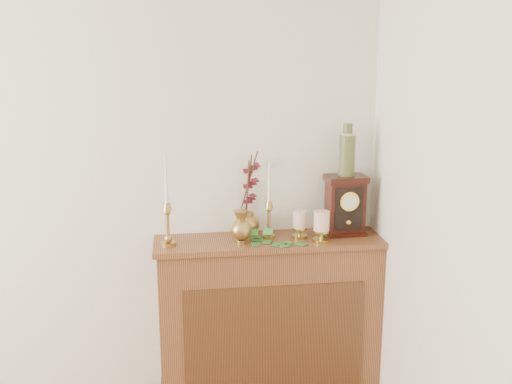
{
  "coord_description": "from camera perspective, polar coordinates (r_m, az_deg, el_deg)",
  "views": [
    {
      "loc": [
        0.92,
        -0.92,
        1.94
      ],
      "look_at": [
        1.32,
        2.05,
        1.2
      ],
      "focal_mm": 42.0,
      "sensor_mm": 36.0,
      "label": 1
    }
  ],
  "objects": [
    {
      "name": "candlestick_left",
      "position": [
        3.09,
        -8.44,
        -2.37
      ],
      "size": [
        0.08,
        0.08,
        0.47
      ],
      "rotation": [
        0.0,
        0.0,
        0.22
      ],
      "color": "#B49B48",
      "rests_on": "console_shelf"
    },
    {
      "name": "ceramic_vase",
      "position": [
        3.22,
        8.66,
        3.74
      ],
      "size": [
        0.09,
        0.09,
        0.28
      ],
      "rotation": [
        0.0,
        0.0,
        0.05
      ],
      "color": "#1C382B",
      "rests_on": "mantel_clock"
    },
    {
      "name": "pillar_candle_left",
      "position": [
        3.21,
        4.18,
        -2.95
      ],
      "size": [
        0.08,
        0.08,
        0.16
      ],
      "rotation": [
        0.0,
        0.0,
        -0.42
      ],
      "color": "gold",
      "rests_on": "console_shelf"
    },
    {
      "name": "ivy_garland",
      "position": [
        3.13,
        2.74,
        -4.62
      ],
      "size": [
        0.51,
        0.18,
        0.09
      ],
      "rotation": [
        0.0,
        0.0,
        0.03
      ],
      "color": "#2E712B",
      "rests_on": "console_shelf"
    },
    {
      "name": "pillar_candle_right",
      "position": [
        3.15,
        6.25,
        -3.12
      ],
      "size": [
        0.09,
        0.09,
        0.18
      ],
      "rotation": [
        0.0,
        0.0,
        0.38
      ],
      "color": "gold",
      "rests_on": "console_shelf"
    },
    {
      "name": "console_shelf",
      "position": [
        3.4,
        1.32,
        -12.37
      ],
      "size": [
        1.24,
        0.34,
        0.93
      ],
      "color": "brown",
      "rests_on": "ground"
    },
    {
      "name": "mantel_clock",
      "position": [
        3.28,
        8.49,
        -1.29
      ],
      "size": [
        0.22,
        0.16,
        0.33
      ],
      "rotation": [
        0.0,
        0.0,
        0.05
      ],
      "color": "#35110A",
      "rests_on": "console_shelf"
    },
    {
      "name": "candlestick_center",
      "position": [
        3.18,
        1.24,
        -2.07
      ],
      "size": [
        0.07,
        0.07,
        0.42
      ],
      "rotation": [
        0.0,
        0.0,
        -0.01
      ],
      "color": "#B49B48",
      "rests_on": "console_shelf"
    },
    {
      "name": "ginger_jar",
      "position": [
        3.25,
        -0.57,
        -0.37
      ],
      "size": [
        0.2,
        0.2,
        0.47
      ],
      "rotation": [
        0.0,
        0.0,
        0.43
      ],
      "color": "#B49B48",
      "rests_on": "console_shelf"
    },
    {
      "name": "bud_vase",
      "position": [
        3.11,
        -1.43,
        -3.38
      ],
      "size": [
        0.11,
        0.11,
        0.18
      ],
      "rotation": [
        0.0,
        0.0,
        -0.12
      ],
      "color": "#B49B48",
      "rests_on": "console_shelf"
    }
  ]
}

